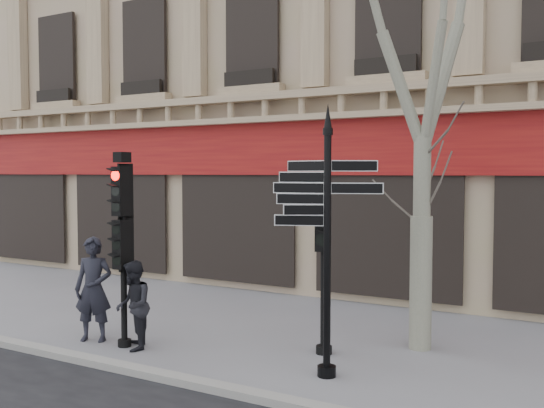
% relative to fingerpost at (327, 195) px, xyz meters
% --- Properties ---
extents(ground, '(80.00, 80.00, 0.00)m').
position_rel_fingerpost_xyz_m(ground, '(-0.81, 0.06, -2.69)').
color(ground, slate).
rests_on(ground, ground).
extents(kerb, '(80.00, 0.25, 0.12)m').
position_rel_fingerpost_xyz_m(kerb, '(-0.81, -1.34, -2.63)').
color(kerb, gray).
rests_on(kerb, ground).
extents(fingerpost, '(1.95, 1.95, 4.01)m').
position_rel_fingerpost_xyz_m(fingerpost, '(0.00, 0.00, 0.00)').
color(fingerpost, black).
rests_on(fingerpost, ground).
extents(traffic_signal_main, '(0.39, 0.29, 3.36)m').
position_rel_fingerpost_xyz_m(traffic_signal_main, '(-3.68, -0.33, -0.57)').
color(traffic_signal_main, black).
rests_on(traffic_signal_main, ground).
extents(traffic_signal_secondary, '(0.56, 0.48, 2.79)m').
position_rel_fingerpost_xyz_m(traffic_signal_secondary, '(-0.51, 1.00, -0.75)').
color(traffic_signal_secondary, black).
rests_on(traffic_signal_secondary, ground).
extents(pedestrian_a, '(0.80, 0.68, 1.87)m').
position_rel_fingerpost_xyz_m(pedestrian_a, '(-4.41, -0.33, -1.76)').
color(pedestrian_a, black).
rests_on(pedestrian_a, ground).
extents(pedestrian_b, '(0.91, 0.94, 1.52)m').
position_rel_fingerpost_xyz_m(pedestrian_b, '(-3.43, -0.38, -1.93)').
color(pedestrian_b, black).
rests_on(pedestrian_b, ground).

